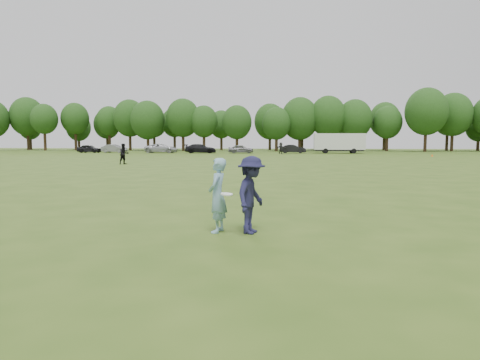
{
  "coord_description": "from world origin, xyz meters",
  "views": [
    {
      "loc": [
        1.89,
        -10.08,
        2.07
      ],
      "look_at": [
        0.56,
        0.3,
        1.1
      ],
      "focal_mm": 32.0,
      "sensor_mm": 36.0,
      "label": 1
    }
  ],
  "objects_px": {
    "car_e": "(241,149)",
    "player_far_d": "(281,148)",
    "player_far_a": "(124,154)",
    "car_b": "(114,149)",
    "defender": "(251,195)",
    "car_d": "(200,149)",
    "car_f": "(293,149)",
    "thrower": "(218,195)",
    "car_a": "(89,149)",
    "car_c": "(162,148)",
    "cargo_trailer": "(339,142)",
    "field_cone": "(432,155)"
  },
  "relations": [
    {
      "from": "car_f",
      "to": "cargo_trailer",
      "type": "relative_size",
      "value": 0.47
    },
    {
      "from": "car_a",
      "to": "cargo_trailer",
      "type": "distance_m",
      "value": 41.77
    },
    {
      "from": "player_far_a",
      "to": "car_a",
      "type": "relative_size",
      "value": 0.45
    },
    {
      "from": "car_e",
      "to": "cargo_trailer",
      "type": "xyz_separation_m",
      "value": [
        15.75,
        1.92,
        1.08
      ]
    },
    {
      "from": "thrower",
      "to": "player_far_d",
      "type": "distance_m",
      "value": 56.32
    },
    {
      "from": "player_far_a",
      "to": "cargo_trailer",
      "type": "relative_size",
      "value": 0.2
    },
    {
      "from": "car_f",
      "to": "car_e",
      "type": "bearing_deg",
      "value": 105.08
    },
    {
      "from": "thrower",
      "to": "car_d",
      "type": "relative_size",
      "value": 0.33
    },
    {
      "from": "player_far_d",
      "to": "car_d",
      "type": "height_order",
      "value": "player_far_d"
    },
    {
      "from": "car_e",
      "to": "car_f",
      "type": "xyz_separation_m",
      "value": [
        8.4,
        1.56,
        -0.0
      ]
    },
    {
      "from": "defender",
      "to": "car_e",
      "type": "distance_m",
      "value": 59.9
    },
    {
      "from": "player_far_a",
      "to": "car_b",
      "type": "relative_size",
      "value": 0.43
    },
    {
      "from": "car_a",
      "to": "car_e",
      "type": "bearing_deg",
      "value": -87.55
    },
    {
      "from": "car_a",
      "to": "car_b",
      "type": "xyz_separation_m",
      "value": [
        4.37,
        0.19,
        0.01
      ]
    },
    {
      "from": "player_far_a",
      "to": "car_c",
      "type": "distance_m",
      "value": 34.43
    },
    {
      "from": "field_cone",
      "to": "car_e",
      "type": "bearing_deg",
      "value": 158.33
    },
    {
      "from": "car_d",
      "to": "field_cone",
      "type": "distance_m",
      "value": 34.73
    },
    {
      "from": "car_d",
      "to": "car_f",
      "type": "height_order",
      "value": "car_d"
    },
    {
      "from": "car_c",
      "to": "car_d",
      "type": "bearing_deg",
      "value": -95.71
    },
    {
      "from": "player_far_a",
      "to": "field_cone",
      "type": "bearing_deg",
      "value": -14.51
    },
    {
      "from": "car_d",
      "to": "car_e",
      "type": "distance_m",
      "value": 6.69
    },
    {
      "from": "field_cone",
      "to": "car_d",
      "type": "bearing_deg",
      "value": 162.32
    },
    {
      "from": "car_c",
      "to": "cargo_trailer",
      "type": "height_order",
      "value": "cargo_trailer"
    },
    {
      "from": "player_far_a",
      "to": "car_a",
      "type": "height_order",
      "value": "player_far_a"
    },
    {
      "from": "car_c",
      "to": "car_e",
      "type": "height_order",
      "value": "car_c"
    },
    {
      "from": "player_far_d",
      "to": "field_cone",
      "type": "bearing_deg",
      "value": -53.67
    },
    {
      "from": "car_f",
      "to": "field_cone",
      "type": "distance_m",
      "value": 21.67
    },
    {
      "from": "car_c",
      "to": "player_far_a",
      "type": "bearing_deg",
      "value": -169.89
    },
    {
      "from": "car_b",
      "to": "thrower",
      "type": "bearing_deg",
      "value": -148.62
    },
    {
      "from": "defender",
      "to": "car_d",
      "type": "xyz_separation_m",
      "value": [
        -14.39,
        59.46,
        -0.12
      ]
    },
    {
      "from": "defender",
      "to": "field_cone",
      "type": "height_order",
      "value": "defender"
    },
    {
      "from": "car_d",
      "to": "field_cone",
      "type": "bearing_deg",
      "value": -111.98
    },
    {
      "from": "player_far_d",
      "to": "car_f",
      "type": "height_order",
      "value": "player_far_d"
    },
    {
      "from": "car_c",
      "to": "car_e",
      "type": "distance_m",
      "value": 13.43
    },
    {
      "from": "player_far_d",
      "to": "car_b",
      "type": "height_order",
      "value": "player_far_d"
    },
    {
      "from": "car_a",
      "to": "car_c",
      "type": "height_order",
      "value": "car_c"
    },
    {
      "from": "cargo_trailer",
      "to": "car_f",
      "type": "bearing_deg",
      "value": -177.16
    },
    {
      "from": "player_far_d",
      "to": "car_d",
      "type": "relative_size",
      "value": 0.35
    },
    {
      "from": "car_b",
      "to": "field_cone",
      "type": "relative_size",
      "value": 14.14
    },
    {
      "from": "player_far_d",
      "to": "cargo_trailer",
      "type": "relative_size",
      "value": 0.2
    },
    {
      "from": "car_d",
      "to": "cargo_trailer",
      "type": "bearing_deg",
      "value": -89.56
    },
    {
      "from": "car_b",
      "to": "car_c",
      "type": "bearing_deg",
      "value": -82.71
    },
    {
      "from": "car_e",
      "to": "field_cone",
      "type": "height_order",
      "value": "car_e"
    },
    {
      "from": "car_b",
      "to": "car_e",
      "type": "height_order",
      "value": "car_b"
    },
    {
      "from": "player_far_a",
      "to": "cargo_trailer",
      "type": "bearing_deg",
      "value": 8.67
    },
    {
      "from": "car_e",
      "to": "player_far_d",
      "type": "bearing_deg",
      "value": -118.65
    },
    {
      "from": "car_f",
      "to": "field_cone",
      "type": "relative_size",
      "value": 14.02
    },
    {
      "from": "car_c",
      "to": "field_cone",
      "type": "height_order",
      "value": "car_c"
    },
    {
      "from": "thrower",
      "to": "field_cone",
      "type": "xyz_separation_m",
      "value": [
        19.46,
        48.9,
        -0.69
      ]
    },
    {
      "from": "car_a",
      "to": "player_far_a",
      "type": "bearing_deg",
      "value": -146.51
    }
  ]
}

